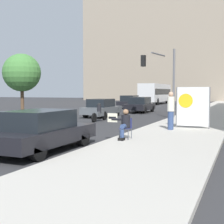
{
  "coord_description": "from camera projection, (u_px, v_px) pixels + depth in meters",
  "views": [
    {
      "loc": [
        6.52,
        -8.8,
        1.97
      ],
      "look_at": [
        1.0,
        4.29,
        1.04
      ],
      "focal_mm": 50.0,
      "sensor_mm": 36.0,
      "label": 1
    }
  ],
  "objects": [
    {
      "name": "street_tree_near_curb",
      "position": [
        22.0,
        73.0,
        25.55
      ],
      "size": [
        3.1,
        3.1,
        5.08
      ],
      "color": "brown",
      "rests_on": "ground_plane"
    },
    {
      "name": "city_bus_on_road",
      "position": [
        155.0,
        93.0,
        49.28
      ],
      "size": [
        2.56,
        10.59,
        3.16
      ],
      "color": "silver",
      "rests_on": "ground_plane"
    },
    {
      "name": "ground_plane",
      "position": [
        37.0,
        149.0,
        10.75
      ],
      "size": [
        160.0,
        160.0,
        0.0
      ],
      "primitive_type": "plane",
      "color": "#303033"
    },
    {
      "name": "parked_car_curbside",
      "position": [
        41.0,
        130.0,
        10.31
      ],
      "size": [
        1.84,
        4.37,
        1.37
      ],
      "color": "black",
      "rests_on": "ground_plane"
    },
    {
      "name": "sidewalk_curb",
      "position": [
        202.0,
        117.0,
        23.08
      ],
      "size": [
        4.16,
        90.0,
        0.13
      ],
      "primitive_type": "cube",
      "color": "#B7B2A8",
      "rests_on": "ground_plane"
    },
    {
      "name": "car_on_road_distant",
      "position": [
        130.0,
        102.0,
        36.99
      ],
      "size": [
        1.85,
        4.17,
        1.53
      ],
      "color": "black",
      "rests_on": "ground_plane"
    },
    {
      "name": "seated_protester",
      "position": [
        124.0,
        123.0,
        12.12
      ],
      "size": [
        0.94,
        0.77,
        1.16
      ],
      "rotation": [
        0.0,
        0.0,
        -0.35
      ],
      "color": "#474C56",
      "rests_on": "sidewalk_curb"
    },
    {
      "name": "jogger_on_sidewalk",
      "position": [
        171.0,
        110.0,
        15.08
      ],
      "size": [
        0.34,
        0.34,
        1.84
      ],
      "rotation": [
        0.0,
        0.0,
        3.1
      ],
      "color": "#334775",
      "rests_on": "sidewalk_curb"
    },
    {
      "name": "car_on_road_midblock",
      "position": [
        140.0,
        105.0,
        29.54
      ],
      "size": [
        1.88,
        4.14,
        1.47
      ],
      "color": "black",
      "rests_on": "ground_plane"
    },
    {
      "name": "protest_banner",
      "position": [
        193.0,
        107.0,
        15.76
      ],
      "size": [
        1.69,
        0.06,
        2.07
      ],
      "color": "slate",
      "rests_on": "sidewalk_curb"
    },
    {
      "name": "car_on_road_nearest",
      "position": [
        102.0,
        108.0,
        24.38
      ],
      "size": [
        1.72,
        4.22,
        1.41
      ],
      "color": "#565B60",
      "rests_on": "ground_plane"
    },
    {
      "name": "building_backdrop_far",
      "position": [
        203.0,
        4.0,
        67.02
      ],
      "size": [
        52.0,
        12.0,
        41.56
      ],
      "color": "gray",
      "rests_on": "ground_plane"
    },
    {
      "name": "motorcycle_on_road",
      "position": [
        99.0,
        113.0,
        20.78
      ],
      "size": [
        0.28,
        2.25,
        1.21
      ],
      "color": "#565B60",
      "rests_on": "ground_plane"
    },
    {
      "name": "traffic_light_pole",
      "position": [
        161.0,
        72.0,
        22.72
      ],
      "size": [
        2.64,
        2.41,
        4.87
      ],
      "color": "slate",
      "rests_on": "sidewalk_curb"
    }
  ]
}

